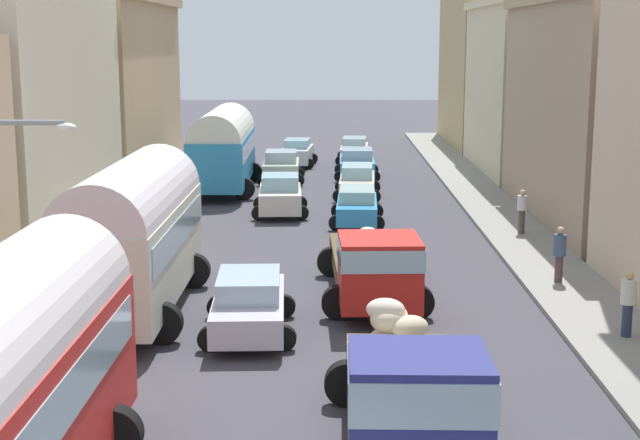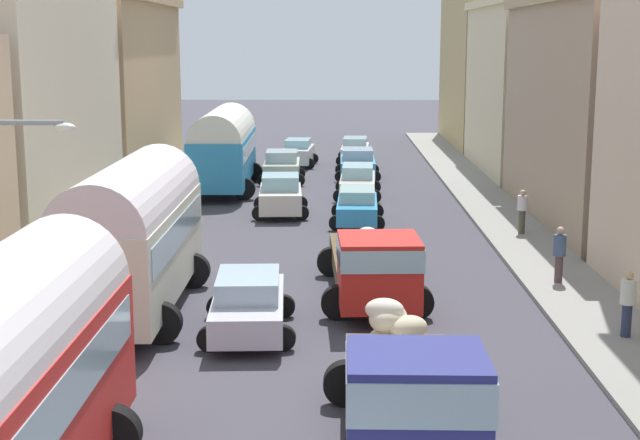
# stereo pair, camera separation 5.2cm
# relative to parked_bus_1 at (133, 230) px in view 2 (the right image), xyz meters

# --- Properties ---
(ground_plane) EXTENTS (154.00, 154.00, 0.00)m
(ground_plane) POSITION_rel_parked_bus_1_xyz_m (4.83, 12.64, -2.23)
(ground_plane) COLOR #413F48
(sidewalk_left) EXTENTS (2.50, 70.00, 0.14)m
(sidewalk_left) POSITION_rel_parked_bus_1_xyz_m (-2.42, 12.64, -2.16)
(sidewalk_left) COLOR #989F90
(sidewalk_left) RESTS_ON ground
(sidewalk_right) EXTENTS (2.50, 70.00, 0.14)m
(sidewalk_right) POSITION_rel_parked_bus_1_xyz_m (12.08, 12.64, -2.16)
(sidewalk_right) COLOR gray
(sidewalk_right) RESTS_ON ground
(building_left_2) EXTENTS (5.21, 12.49, 12.35)m
(building_left_2) POSITION_rel_parked_bus_1_xyz_m (-6.04, 9.14, 3.97)
(building_left_2) COLOR beige
(building_left_2) RESTS_ON ground
(building_left_3) EXTENTS (6.35, 14.96, 9.36)m
(building_left_3) POSITION_rel_parked_bus_1_xyz_m (-6.56, 23.70, 2.47)
(building_left_3) COLOR tan
(building_left_3) RESTS_ON ground
(building_right_2) EXTENTS (4.95, 14.34, 8.92)m
(building_right_2) POSITION_rel_parked_bus_1_xyz_m (15.58, 13.02, 2.25)
(building_right_2) COLOR tan
(building_right_2) RESTS_ON ground
(building_right_3) EXTENTS (4.82, 12.60, 9.26)m
(building_right_3) POSITION_rel_parked_bus_1_xyz_m (15.52, 27.15, 2.42)
(building_right_3) COLOR beige
(building_right_3) RESTS_ON ground
(building_right_4) EXTENTS (4.99, 13.81, 10.04)m
(building_right_4) POSITION_rel_parked_bus_1_xyz_m (15.82, 40.83, 2.79)
(building_right_4) COLOR tan
(building_right_4) RESTS_ON ground
(parked_bus_1) EXTENTS (3.32, 8.29, 4.06)m
(parked_bus_1) POSITION_rel_parked_bus_1_xyz_m (0.00, 0.00, 0.00)
(parked_bus_1) COLOR beige
(parked_bus_1) RESTS_ON ground
(parked_bus_2) EXTENTS (3.45, 8.90, 3.93)m
(parked_bus_2) POSITION_rel_parked_bus_1_xyz_m (0.02, 20.55, -0.09)
(parked_bus_2) COLOR teal
(parked_bus_2) RESTS_ON ground
(cargo_truck_0) EXTENTS (3.03, 6.71, 2.54)m
(cargo_truck_0) POSITION_rel_parked_bus_1_xyz_m (6.51, -9.09, -0.93)
(cargo_truck_0) COLOR navy
(cargo_truck_0) RESTS_ON ground
(cargo_truck_1) EXTENTS (3.11, 7.65, 2.22)m
(cargo_truck_1) POSITION_rel_parked_bus_1_xyz_m (6.37, 0.80, -1.08)
(cargo_truck_1) COLOR red
(cargo_truck_1) RESTS_ON ground
(car_0) EXTENTS (2.22, 4.22, 1.43)m
(car_0) POSITION_rel_parked_bus_1_xyz_m (6.21, 12.15, -1.50)
(car_0) COLOR #3391CC
(car_0) RESTS_ON ground
(car_1) EXTENTS (2.27, 4.45, 1.52)m
(car_1) POSITION_rel_parked_bus_1_xyz_m (6.39, 18.42, -1.47)
(car_1) COLOR beige
(car_1) RESTS_ON ground
(car_2) EXTENTS (2.38, 4.17, 1.57)m
(car_2) POSITION_rel_parked_bus_1_xyz_m (6.54, 24.45, -1.44)
(car_2) COLOR #4097C2
(car_2) RESTS_ON ground
(car_3) EXTENTS (2.26, 4.10, 1.53)m
(car_3) POSITION_rel_parked_bus_1_xyz_m (6.55, 30.56, -1.46)
(car_3) COLOR silver
(car_3) RESTS_ON ground
(car_4) EXTENTS (2.43, 4.35, 1.50)m
(car_4) POSITION_rel_parked_bus_1_xyz_m (3.18, -1.78, -1.48)
(car_4) COLOR silver
(car_4) RESTS_ON ground
(car_5) EXTENTS (2.41, 3.70, 1.68)m
(car_5) POSITION_rel_parked_bus_1_xyz_m (3.09, 14.04, -1.40)
(car_5) COLOR beige
(car_5) RESTS_ON ground
(car_6) EXTENTS (2.41, 3.80, 1.63)m
(car_6) POSITION_rel_parked_bus_1_xyz_m (2.67, 23.00, -1.42)
(car_6) COLOR beige
(car_6) RESTS_ON ground
(car_7) EXTENTS (2.31, 3.97, 1.56)m
(car_7) POSITION_rel_parked_bus_1_xyz_m (3.26, 29.31, -1.44)
(car_7) COLOR silver
(car_7) RESTS_ON ground
(pedestrian_0) EXTENTS (0.52, 0.52, 1.76)m
(pedestrian_0) POSITION_rel_parked_bus_1_xyz_m (12.27, -2.34, -1.23)
(pedestrian_0) COLOR #2A334D
(pedestrian_0) RESTS_ON ground
(pedestrian_1) EXTENTS (0.49, 0.49, 1.76)m
(pedestrian_1) POSITION_rel_parked_bus_1_xyz_m (12.18, 9.81, -1.23)
(pedestrian_1) COLOR #4A473A
(pedestrian_1) RESTS_ON ground
(pedestrian_3) EXTENTS (0.49, 0.49, 1.80)m
(pedestrian_3) POSITION_rel_parked_bus_1_xyz_m (11.87, 2.78, -1.21)
(pedestrian_3) COLOR brown
(pedestrian_3) RESTS_ON ground
(streetlamp_near) EXTENTS (1.99, 0.28, 5.65)m
(streetlamp_near) POSITION_rel_parked_bus_1_xyz_m (-1.36, -5.77, 1.23)
(streetlamp_near) COLOR gray
(streetlamp_near) RESTS_ON ground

